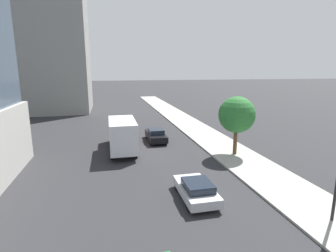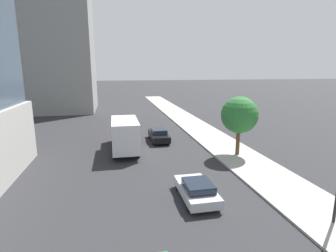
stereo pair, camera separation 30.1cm
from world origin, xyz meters
name	(u,v)px [view 1 (the left image)]	position (x,y,z in m)	size (l,w,h in m)	color
sidewalk	(264,174)	(8.65, 20.00, 0.07)	(4.46, 120.00, 0.15)	#9E9B93
construction_building	(45,27)	(-13.56, 58.14, 15.66)	(15.75, 16.46, 37.84)	gray
street_tree	(237,115)	(8.65, 24.90, 3.89)	(3.37, 3.37, 5.44)	brown
car_black	(156,135)	(2.30, 31.54, 0.71)	(1.88, 4.54, 1.44)	black
car_silver	(196,190)	(2.30, 17.53, 0.65)	(1.93, 4.09, 1.27)	#B7B7BC
box_truck	(122,133)	(-1.62, 28.61, 1.81)	(2.44, 7.87, 3.31)	#B21E1E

